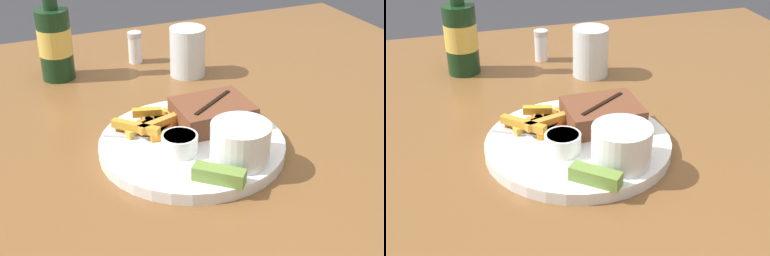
% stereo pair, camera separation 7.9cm
% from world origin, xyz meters
% --- Properties ---
extents(dining_table, '(1.30, 1.19, 0.77)m').
position_xyz_m(dining_table, '(0.00, 0.00, 0.70)').
color(dining_table, brown).
rests_on(dining_table, ground_plane).
extents(dinner_plate, '(0.28, 0.28, 0.02)m').
position_xyz_m(dinner_plate, '(0.00, 0.00, 0.78)').
color(dinner_plate, white).
rests_on(dinner_plate, dining_table).
extents(steak_portion, '(0.12, 0.09, 0.04)m').
position_xyz_m(steak_portion, '(0.05, 0.04, 0.81)').
color(steak_portion, brown).
rests_on(steak_portion, dinner_plate).
extents(fries_pile, '(0.13, 0.10, 0.02)m').
position_xyz_m(fries_pile, '(-0.04, 0.05, 0.80)').
color(fries_pile, orange).
rests_on(fries_pile, dinner_plate).
extents(coleslaw_cup, '(0.08, 0.08, 0.06)m').
position_xyz_m(coleslaw_cup, '(0.04, -0.08, 0.82)').
color(coleslaw_cup, white).
rests_on(coleslaw_cup, dinner_plate).
extents(dipping_sauce_cup, '(0.05, 0.05, 0.03)m').
position_xyz_m(dipping_sauce_cup, '(-0.03, -0.03, 0.81)').
color(dipping_sauce_cup, silver).
rests_on(dipping_sauce_cup, dinner_plate).
extents(pickle_spear, '(0.07, 0.06, 0.02)m').
position_xyz_m(pickle_spear, '(-0.01, -0.11, 0.80)').
color(pickle_spear, olive).
rests_on(pickle_spear, dinner_plate).
extents(fork_utensil, '(0.12, 0.07, 0.00)m').
position_xyz_m(fork_utensil, '(-0.06, 0.03, 0.79)').
color(fork_utensil, '#B7B7BC').
rests_on(fork_utensil, dinner_plate).
extents(beer_bottle, '(0.06, 0.06, 0.22)m').
position_xyz_m(beer_bottle, '(-0.13, 0.35, 0.85)').
color(beer_bottle, '#143319').
rests_on(beer_bottle, dining_table).
extents(drinking_glass, '(0.07, 0.07, 0.10)m').
position_xyz_m(drinking_glass, '(0.10, 0.27, 0.82)').
color(drinking_glass, silver).
rests_on(drinking_glass, dining_table).
extents(salt_shaker, '(0.03, 0.03, 0.07)m').
position_xyz_m(salt_shaker, '(0.03, 0.37, 0.81)').
color(salt_shaker, white).
rests_on(salt_shaker, dining_table).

